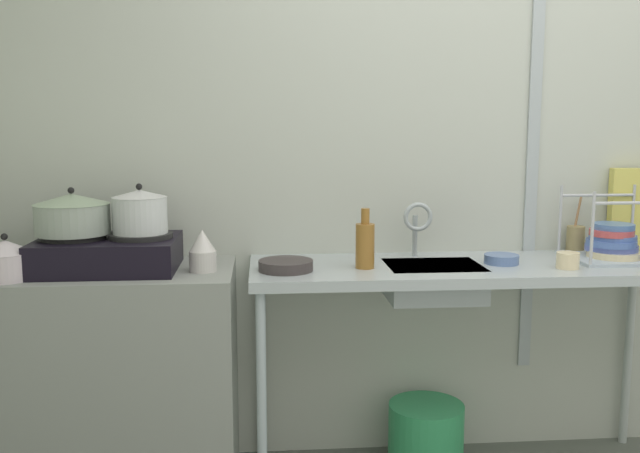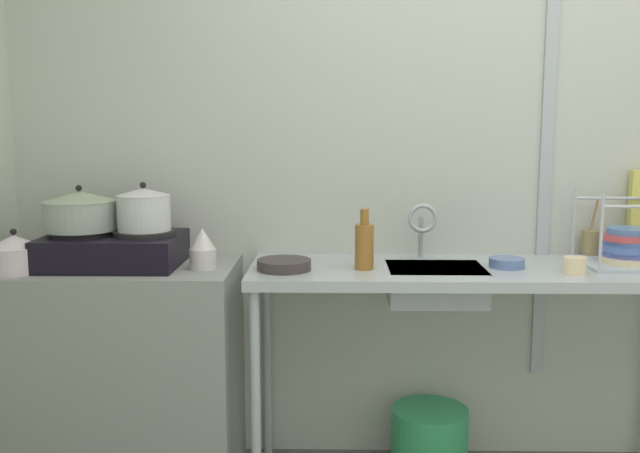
# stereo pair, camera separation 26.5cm
# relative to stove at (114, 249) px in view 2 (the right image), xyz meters

# --- Properties ---
(wall_back) EXTENTS (4.81, 0.10, 2.41)m
(wall_back) POSITION_rel_stove_xyz_m (1.52, 0.31, 0.27)
(wall_back) COLOR #B5BBAE
(wall_back) RESTS_ON ground
(wall_metal_strip) EXTENTS (0.05, 0.01, 1.93)m
(wall_metal_strip) POSITION_rel_stove_xyz_m (1.71, 0.25, 0.39)
(wall_metal_strip) COLOR #A2ADB0
(counter_concrete) EXTENTS (0.91, 0.52, 0.87)m
(counter_concrete) POSITION_rel_stove_xyz_m (0.01, 0.00, -0.50)
(counter_concrete) COLOR gray
(counter_concrete) RESTS_ON ground
(counter_sink) EXTENTS (1.69, 0.52, 0.87)m
(counter_sink) POSITION_rel_stove_xyz_m (1.37, 0.00, -0.13)
(counter_sink) COLOR #A2ADB0
(counter_sink) RESTS_ON ground
(stove) EXTENTS (0.51, 0.38, 0.14)m
(stove) POSITION_rel_stove_xyz_m (0.00, 0.00, 0.00)
(stove) COLOR black
(stove) RESTS_ON counter_concrete
(pot_on_left_burner) EXTENTS (0.27, 0.27, 0.17)m
(pot_on_left_burner) POSITION_rel_stove_xyz_m (-0.12, 0.00, 0.15)
(pot_on_left_burner) COLOR #95A193
(pot_on_left_burner) RESTS_ON stove
(pot_on_right_burner) EXTENTS (0.20, 0.20, 0.19)m
(pot_on_right_burner) POSITION_rel_stove_xyz_m (0.12, 0.00, 0.15)
(pot_on_right_burner) COLOR silver
(pot_on_right_burner) RESTS_ON stove
(pot_beside_stove) EXTENTS (0.19, 0.19, 0.16)m
(pot_beside_stove) POSITION_rel_stove_xyz_m (-0.32, -0.13, 0.01)
(pot_beside_stove) COLOR silver
(pot_beside_stove) RESTS_ON counter_concrete
(percolator) EXTENTS (0.10, 0.10, 0.16)m
(percolator) POSITION_rel_stove_xyz_m (0.35, -0.05, 0.01)
(percolator) COLOR beige
(percolator) RESTS_ON counter_concrete
(sink_basin) EXTENTS (0.36, 0.29, 0.13)m
(sink_basin) POSITION_rel_stove_xyz_m (1.23, -0.01, -0.13)
(sink_basin) COLOR #A2ADB0
(sink_basin) RESTS_ON counter_sink
(faucet) EXTENTS (0.12, 0.07, 0.23)m
(faucet) POSITION_rel_stove_xyz_m (1.20, 0.13, 0.09)
(faucet) COLOR #A2ADB0
(faucet) RESTS_ON counter_sink
(frying_pan) EXTENTS (0.20, 0.20, 0.04)m
(frying_pan) POSITION_rel_stove_xyz_m (0.66, -0.07, -0.05)
(frying_pan) COLOR #362F2F
(frying_pan) RESTS_ON counter_sink
(dish_rack) EXTENTS (0.34, 0.31, 0.29)m
(dish_rack) POSITION_rel_stove_xyz_m (1.97, 0.04, -0.00)
(dish_rack) COLOR #B1B4B8
(dish_rack) RESTS_ON counter_sink
(cup_by_rack) EXTENTS (0.08, 0.08, 0.06)m
(cup_by_rack) POSITION_rel_stove_xyz_m (1.72, -0.12, -0.03)
(cup_by_rack) COLOR beige
(cup_by_rack) RESTS_ON counter_sink
(small_bowl_on_drainboard) EXTENTS (0.13, 0.13, 0.04)m
(small_bowl_on_drainboard) POSITION_rel_stove_xyz_m (1.50, -0.01, -0.05)
(small_bowl_on_drainboard) COLOR #5671A6
(small_bowl_on_drainboard) RESTS_ON counter_sink
(bottle_by_sink) EXTENTS (0.07, 0.07, 0.23)m
(bottle_by_sink) POSITION_rel_stove_xyz_m (0.96, -0.05, 0.03)
(bottle_by_sink) COLOR #8E5F25
(bottle_by_sink) RESTS_ON counter_sink
(utensil_jar) EXTENTS (0.07, 0.07, 0.24)m
(utensil_jar) POSITION_rel_stove_xyz_m (1.90, 0.20, -0.01)
(utensil_jar) COLOR olive
(utensil_jar) RESTS_ON counter_sink
(bucket_on_floor) EXTENTS (0.31, 0.31, 0.28)m
(bucket_on_floor) POSITION_rel_stove_xyz_m (1.24, 0.06, -0.80)
(bucket_on_floor) COLOR #2D9156
(bucket_on_floor) RESTS_ON ground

